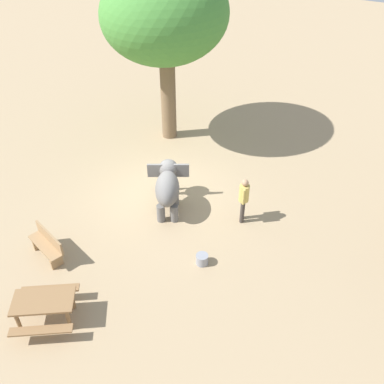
% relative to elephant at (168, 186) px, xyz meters
% --- Properties ---
extents(ground_plane, '(60.00, 60.00, 0.00)m').
position_rel_elephant_xyz_m(ground_plane, '(-0.62, -0.54, -0.92)').
color(ground_plane, tan).
extents(elephant, '(2.02, 1.72, 1.43)m').
position_rel_elephant_xyz_m(elephant, '(0.00, 0.00, 0.00)').
color(elephant, slate).
rests_on(elephant, ground_plane).
extents(person_handler, '(0.49, 0.32, 1.62)m').
position_rel_elephant_xyz_m(person_handler, '(-0.56, 2.42, 0.03)').
color(person_handler, '#3F3833').
rests_on(person_handler, ground_plane).
extents(shade_tree_main, '(4.92, 4.51, 6.70)m').
position_rel_elephant_xyz_m(shade_tree_main, '(-4.17, -2.35, 3.99)').
color(shade_tree_main, brown).
rests_on(shade_tree_main, ground_plane).
extents(wooden_bench, '(0.83, 1.45, 0.88)m').
position_rel_elephant_xyz_m(wooden_bench, '(3.53, -2.00, -0.44)').
color(wooden_bench, '#9E7A51').
rests_on(wooden_bench, ground_plane).
extents(picnic_table_near, '(2.05, 2.06, 0.78)m').
position_rel_elephant_xyz_m(picnic_table_near, '(5.26, -0.49, -0.33)').
color(picnic_table_near, olive).
rests_on(picnic_table_near, ground_plane).
extents(feed_bucket, '(0.36, 0.36, 0.32)m').
position_rel_elephant_xyz_m(feed_bucket, '(1.73, 2.11, -0.76)').
color(feed_bucket, gray).
rests_on(feed_bucket, ground_plane).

